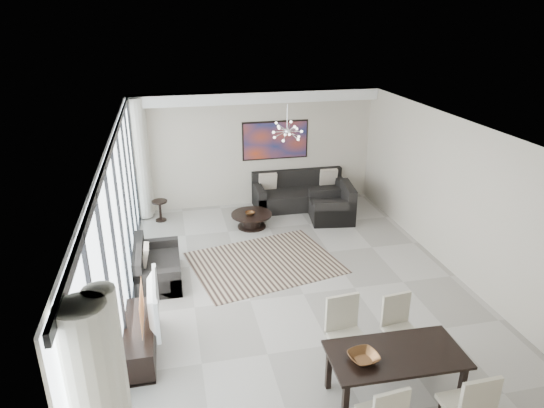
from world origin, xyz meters
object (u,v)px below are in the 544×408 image
object	(u,v)px
coffee_table	(252,219)
dining_table	(396,359)
television	(148,303)
sofa_main	(300,195)
tv_console	(140,338)

from	to	relation	value
coffee_table	dining_table	world-z (taller)	dining_table
coffee_table	television	world-z (taller)	television
coffee_table	television	distance (m)	4.58
coffee_table	dining_table	size ratio (longest dim) A/B	0.55
television	coffee_table	bearing A→B (deg)	-30.59
sofa_main	tv_console	xyz separation A→B (m)	(-3.83, -5.05, -0.06)
television	dining_table	size ratio (longest dim) A/B	0.65
tv_console	television	bearing A→B (deg)	15.03
sofa_main	tv_console	distance (m)	6.34
coffee_table	sofa_main	world-z (taller)	sofa_main
sofa_main	dining_table	bearing A→B (deg)	-95.40
tv_console	coffee_table	bearing A→B (deg)	59.38
sofa_main	television	xyz separation A→B (m)	(-3.67, -5.01, 0.50)
tv_console	television	distance (m)	0.58
coffee_table	tv_console	xyz separation A→B (m)	(-2.37, -4.01, 0.05)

